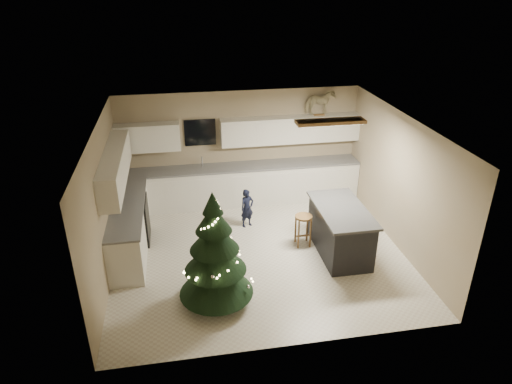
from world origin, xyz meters
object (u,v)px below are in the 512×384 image
at_px(rocking_horse, 320,102).
at_px(bar_stool, 303,223).
at_px(island, 340,230).
at_px(toddler, 247,208).
at_px(christmas_tree, 215,259).

bearing_deg(rocking_horse, bar_stool, 151.92).
relative_size(island, bar_stool, 2.61).
distance_m(toddler, rocking_horse, 2.92).
xyz_separation_m(island, christmas_tree, (-2.49, -1.07, 0.35)).
bearing_deg(bar_stool, toddler, 136.19).
distance_m(bar_stool, christmas_tree, 2.38).
relative_size(island, toddler, 2.00).
height_order(toddler, rocking_horse, rocking_horse).
xyz_separation_m(island, bar_stool, (-0.63, 0.37, 0.01)).
height_order(island, toddler, island).
distance_m(island, rocking_horse, 3.14).
distance_m(island, christmas_tree, 2.73).
relative_size(island, christmas_tree, 0.84).
bearing_deg(christmas_tree, rocking_horse, 52.64).
bearing_deg(christmas_tree, bar_stool, 37.69).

